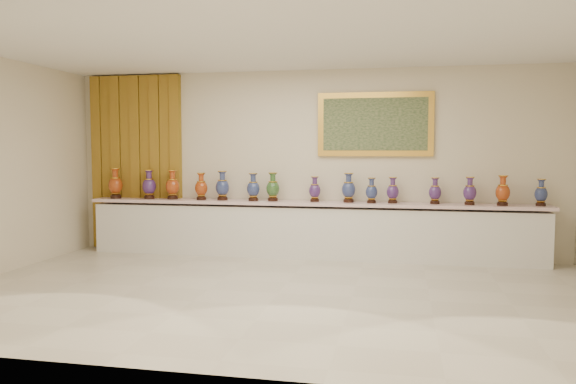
# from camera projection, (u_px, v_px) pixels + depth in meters

# --- Properties ---
(ground) EXTENTS (8.00, 8.00, 0.00)m
(ground) POSITION_uv_depth(u_px,v_px,m) (278.00, 293.00, 6.76)
(ground) COLOR beige
(ground) RESTS_ON ground
(room) EXTENTS (8.00, 8.00, 8.00)m
(room) POSITION_uv_depth(u_px,v_px,m) (172.00, 157.00, 9.49)
(room) COLOR beige
(room) RESTS_ON ground
(counter) EXTENTS (7.28, 0.48, 0.90)m
(counter) POSITION_uv_depth(u_px,v_px,m) (309.00, 231.00, 8.94)
(counter) COLOR white
(counter) RESTS_ON ground
(vase_0) EXTENTS (0.25, 0.25, 0.51)m
(vase_0) POSITION_uv_depth(u_px,v_px,m) (116.00, 185.00, 9.49)
(vase_0) COLOR black
(vase_0) RESTS_ON counter
(vase_1) EXTENTS (0.30, 0.30, 0.49)m
(vase_1) POSITION_uv_depth(u_px,v_px,m) (149.00, 186.00, 9.40)
(vase_1) COLOR black
(vase_1) RESTS_ON counter
(vase_2) EXTENTS (0.23, 0.23, 0.49)m
(vase_2) POSITION_uv_depth(u_px,v_px,m) (172.00, 186.00, 9.34)
(vase_2) COLOR black
(vase_2) RESTS_ON counter
(vase_3) EXTENTS (0.24, 0.24, 0.45)m
(vase_3) POSITION_uv_depth(u_px,v_px,m) (201.00, 188.00, 9.21)
(vase_3) COLOR black
(vase_3) RESTS_ON counter
(vase_4) EXTENTS (0.28, 0.28, 0.48)m
(vase_4) POSITION_uv_depth(u_px,v_px,m) (222.00, 187.00, 9.16)
(vase_4) COLOR black
(vase_4) RESTS_ON counter
(vase_5) EXTENTS (0.26, 0.26, 0.45)m
(vase_5) POSITION_uv_depth(u_px,v_px,m) (253.00, 188.00, 9.02)
(vase_5) COLOR black
(vase_5) RESTS_ON counter
(vase_6) EXTENTS (0.25, 0.25, 0.46)m
(vase_6) POSITION_uv_depth(u_px,v_px,m) (273.00, 188.00, 9.00)
(vase_6) COLOR black
(vase_6) RESTS_ON counter
(vase_7) EXTENTS (0.23, 0.23, 0.40)m
(vase_7) POSITION_uv_depth(u_px,v_px,m) (315.00, 190.00, 8.89)
(vase_7) COLOR black
(vase_7) RESTS_ON counter
(vase_8) EXTENTS (0.28, 0.28, 0.46)m
(vase_8) POSITION_uv_depth(u_px,v_px,m) (349.00, 189.00, 8.77)
(vase_8) COLOR black
(vase_8) RESTS_ON counter
(vase_9) EXTENTS (0.19, 0.19, 0.39)m
(vase_9) POSITION_uv_depth(u_px,v_px,m) (372.00, 192.00, 8.67)
(vase_9) COLOR black
(vase_9) RESTS_ON counter
(vase_10) EXTENTS (0.22, 0.22, 0.40)m
(vase_10) POSITION_uv_depth(u_px,v_px,m) (393.00, 192.00, 8.65)
(vase_10) COLOR black
(vase_10) RESTS_ON counter
(vase_11) EXTENTS (0.22, 0.22, 0.40)m
(vase_11) POSITION_uv_depth(u_px,v_px,m) (435.00, 192.00, 8.53)
(vase_11) COLOR black
(vase_11) RESTS_ON counter
(vase_12) EXTENTS (0.24, 0.24, 0.42)m
(vase_12) POSITION_uv_depth(u_px,v_px,m) (470.00, 192.00, 8.39)
(vase_12) COLOR black
(vase_12) RESTS_ON counter
(vase_13) EXTENTS (0.24, 0.24, 0.45)m
(vase_13) POSITION_uv_depth(u_px,v_px,m) (503.00, 192.00, 8.27)
(vase_13) COLOR black
(vase_13) RESTS_ON counter
(vase_14) EXTENTS (0.24, 0.24, 0.40)m
(vase_14) POSITION_uv_depth(u_px,v_px,m) (541.00, 194.00, 8.23)
(vase_14) COLOR black
(vase_14) RESTS_ON counter
(label_card) EXTENTS (0.10, 0.06, 0.00)m
(label_card) POSITION_uv_depth(u_px,v_px,m) (263.00, 201.00, 8.91)
(label_card) COLOR white
(label_card) RESTS_ON counter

